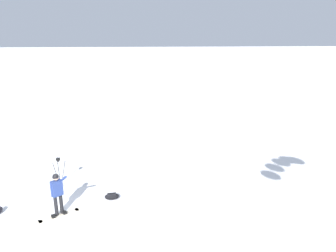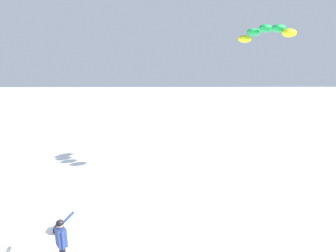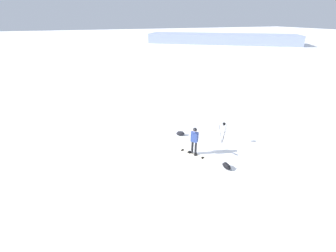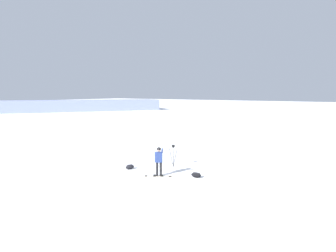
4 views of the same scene
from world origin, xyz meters
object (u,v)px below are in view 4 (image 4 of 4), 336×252
Objects in this scene: snowboard at (158,176)px; camera_tripod at (173,151)px; gear_bag_large at (196,175)px; gear_bag_small at (130,167)px; snowboarder at (159,158)px.

camera_tripod is at bearing -168.37° from snowboard.
gear_bag_large is (-1.11, 1.98, 0.13)m from snowboard.
camera_tripod is 3.07m from gear_bag_small.
snowboarder reaches higher than snowboard.
snowboarder reaches higher than gear_bag_large.
gear_bag_small reaches higher than gear_bag_large.
gear_bag_small is (-0.21, -2.52, -0.94)m from snowboarder.
gear_bag_small reaches higher than snowboard.
gear_bag_small is at bearing -43.54° from camera_tripod.
gear_bag_large is (-1.03, 1.98, -0.94)m from snowboarder.
camera_tripod is 2.26× the size of gear_bag_small.
gear_bag_small is (2.12, -2.02, -0.90)m from camera_tripod.
camera_tripod is (-2.34, -0.50, -0.04)m from snowboarder.
snowboarder is 2.42m from gear_bag_large.
gear_bag_small is (0.82, -4.49, 0.00)m from gear_bag_large.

